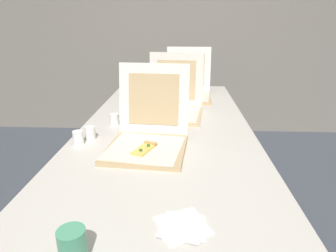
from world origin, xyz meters
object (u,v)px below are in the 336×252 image
table (166,133)px  napkin_pile (183,226)px  cup_white_mid (115,119)px  cup_white_far (132,105)px  cup_printed_front (73,246)px  pizza_box_back (188,91)px  cup_white_near_center (90,133)px  pizza_box_front (148,137)px  pizza_box_middle (173,107)px  cup_white_near_left (78,138)px

table → napkin_pile: size_ratio=12.13×
cup_white_mid → cup_white_far: 0.32m
cup_printed_front → cup_white_far: bearing=93.1°
pizza_box_back → cup_white_far: pizza_box_back is taller
pizza_box_back → cup_white_near_center: bearing=-117.5°
cup_white_far → napkin_pile: (0.35, -1.22, -0.03)m
pizza_box_front → pizza_box_middle: bearing=84.1°
pizza_box_middle → cup_white_near_left: size_ratio=6.02×
cup_white_mid → cup_printed_front: cup_printed_front is taller
pizza_box_middle → cup_white_far: 0.30m
pizza_box_front → cup_white_far: pizza_box_front is taller
pizza_box_back → cup_white_near_center: (-0.52, -0.91, -0.02)m
pizza_box_front → cup_white_near_center: pizza_box_front is taller
cup_white_mid → table: bearing=-1.0°
cup_white_near_left → cup_white_far: 0.63m
pizza_box_back → cup_white_mid: bearing=-120.6°
cup_white_near_left → cup_printed_front: (0.24, -0.76, 0.01)m
cup_white_far → cup_printed_front: 1.37m
pizza_box_front → cup_white_mid: pizza_box_front is taller
pizza_box_middle → table: bearing=-93.7°
table → cup_white_near_left: size_ratio=33.53×
pizza_box_middle → cup_white_near_center: size_ratio=6.02×
pizza_box_front → cup_white_far: bearing=110.9°
pizza_box_back → cup_white_far: size_ratio=6.52×
cup_white_far → pizza_box_front: bearing=-74.2°
pizza_box_middle → cup_white_far: size_ratio=6.02×
pizza_box_back → cup_white_near_left: size_ratio=6.52×
cup_white_near_center → napkin_pile: size_ratio=0.36×
pizza_box_back → pizza_box_middle: bearing=-99.9°
pizza_box_back → cup_white_far: (-0.39, -0.37, -0.02)m
pizza_box_front → pizza_box_back: (0.21, 1.01, 0.00)m
cup_white_far → pizza_box_middle: bearing=-18.2°
cup_white_near_left → table: bearing=34.7°
cup_white_near_center → napkin_pile: cup_white_near_center is taller
table → cup_printed_front: size_ratio=23.85×
pizza_box_front → napkin_pile: 0.61m
table → cup_white_near_center: bearing=-149.9°
pizza_box_middle → pizza_box_back: pizza_box_middle is taller
cup_white_mid → cup_white_near_center: bearing=-108.9°
cup_white_near_left → cup_white_near_center: same height
pizza_box_back → napkin_pile: (-0.04, -1.59, -0.05)m
cup_white_near_left → cup_white_far: size_ratio=1.00×
cup_printed_front → pizza_box_middle: bearing=80.5°
napkin_pile → cup_white_far: bearing=106.0°
cup_white_mid → cup_white_far: same height
pizza_box_back → cup_printed_front: pizza_box_back is taller
table → cup_white_near_left: bearing=-145.3°
pizza_box_front → pizza_box_middle: 0.55m
table → cup_white_near_center: cup_white_near_center is taller
cup_white_mid → cup_white_near_center: 0.24m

